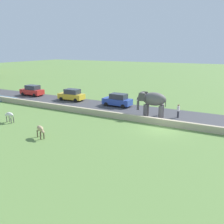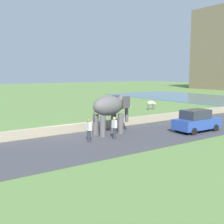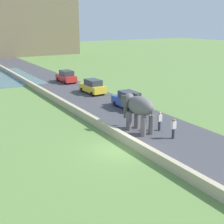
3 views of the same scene
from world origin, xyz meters
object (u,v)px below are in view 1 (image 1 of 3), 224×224
(person_beside_elephant, at_px, (163,108))
(person_trailing, at_px, (178,111))
(cow_tan, at_px, (40,129))
(car_yellow, at_px, (72,95))
(car_blue, at_px, (118,100))
(elephant, at_px, (152,101))
(car_red, at_px, (32,91))
(cow_white, at_px, (9,115))

(person_beside_elephant, relative_size, person_trailing, 1.00)
(person_beside_elephant, xyz_separation_m, person_trailing, (-0.24, -1.93, 0.00))
(cow_tan, bearing_deg, car_yellow, 28.12)
(car_blue, relative_size, car_yellow, 0.99)
(person_beside_elephant, xyz_separation_m, car_blue, (1.60, 6.87, 0.03))
(elephant, distance_m, person_beside_elephant, 2.11)
(car_blue, bearing_deg, person_beside_elephant, -103.08)
(car_red, xyz_separation_m, cow_white, (-12.37, -9.49, -0.06))
(car_red, height_order, car_blue, same)
(elephant, relative_size, car_red, 0.88)
(cow_tan, bearing_deg, car_red, 48.02)
(person_beside_elephant, distance_m, person_trailing, 1.94)
(elephant, xyz_separation_m, person_beside_elephant, (1.57, -0.77, -1.16))
(person_beside_elephant, height_order, cow_white, person_beside_elephant)
(person_beside_elephant, distance_m, cow_tan, 14.58)
(person_beside_elephant, bearing_deg, car_blue, 76.92)
(person_trailing, height_order, car_blue, car_blue)
(cow_white, bearing_deg, person_trailing, -55.76)
(person_trailing, relative_size, cow_white, 1.16)
(person_trailing, height_order, car_yellow, car_yellow)
(car_yellow, xyz_separation_m, cow_tan, (-14.34, -7.66, -0.06))
(car_blue, distance_m, cow_tan, 14.33)
(elephant, xyz_separation_m, car_yellow, (3.17, 13.98, -1.14))
(car_yellow, bearing_deg, person_beside_elephant, -96.18)
(person_beside_elephant, xyz_separation_m, car_red, (1.60, 23.03, 0.03))
(person_trailing, relative_size, cow_tan, 1.17)
(car_blue, bearing_deg, cow_tan, 179.10)
(elephant, height_order, person_trailing, elephant)
(cow_white, bearing_deg, elephant, -54.24)
(car_red, height_order, cow_tan, car_red)
(car_red, bearing_deg, cow_white, -142.51)
(cow_tan, height_order, cow_white, same)
(elephant, height_order, person_beside_elephant, elephant)
(elephant, bearing_deg, cow_tan, 150.48)
(elephant, relative_size, car_yellow, 0.87)
(car_red, bearing_deg, person_beside_elephant, -93.97)
(person_trailing, bearing_deg, elephant, 116.29)
(person_beside_elephant, distance_m, cow_white, 17.30)
(car_blue, bearing_deg, elephant, -117.48)
(car_yellow, bearing_deg, cow_tan, -151.88)
(cow_tan, bearing_deg, person_beside_elephant, -29.12)
(person_beside_elephant, bearing_deg, car_yellow, 83.82)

